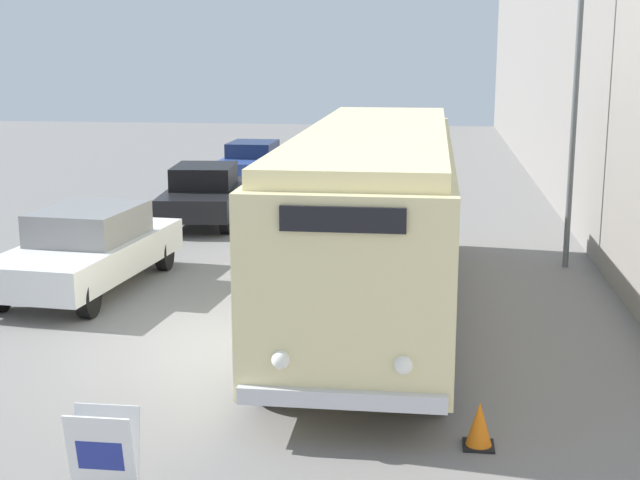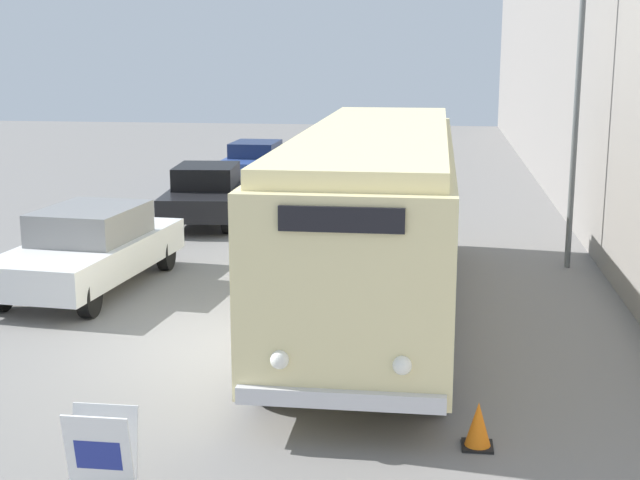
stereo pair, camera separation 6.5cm
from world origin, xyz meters
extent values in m
plane|color=slate|center=(0.00, 0.00, 0.00)|extent=(80.00, 80.00, 0.00)
cube|color=gray|center=(6.99, 10.00, 3.61)|extent=(0.30, 60.00, 7.23)
cylinder|color=black|center=(1.31, -2.00, 0.51)|extent=(0.28, 1.02, 1.02)
cylinder|color=black|center=(3.51, -2.00, 0.51)|extent=(0.28, 1.02, 1.02)
cylinder|color=black|center=(1.31, 6.25, 0.51)|extent=(0.28, 1.02, 1.02)
cylinder|color=black|center=(3.51, 6.25, 0.51)|extent=(0.28, 1.02, 1.02)
cube|color=beige|center=(2.41, 2.12, 1.73)|extent=(2.51, 11.05, 2.43)
cube|color=#F8E8A7|center=(2.41, 2.12, 3.06)|extent=(2.31, 10.61, 0.24)
cube|color=silver|center=(2.41, -3.46, 0.63)|extent=(2.39, 0.12, 0.20)
sphere|color=white|center=(1.72, -3.43, 1.06)|extent=(0.22, 0.22, 0.22)
sphere|color=white|center=(3.10, -3.43, 1.06)|extent=(0.22, 0.22, 0.22)
cube|color=black|center=(2.41, -3.42, 2.69)|extent=(1.38, 0.06, 0.28)
cube|color=white|center=(0.12, -4.87, 0.47)|extent=(0.69, 0.19, 0.94)
cube|color=white|center=(0.12, -4.70, 0.47)|extent=(0.69, 0.19, 0.94)
cube|color=navy|center=(0.12, -4.88, 0.49)|extent=(0.49, 0.06, 0.33)
cylinder|color=#595E60|center=(6.18, 5.82, 3.47)|extent=(0.12, 0.12, 6.94)
cylinder|color=black|center=(-4.06, 1.27, 0.35)|extent=(0.22, 0.69, 0.69)
cylinder|color=black|center=(-2.38, 1.12, 0.35)|extent=(0.22, 0.69, 0.69)
cylinder|color=black|center=(-3.75, 4.65, 0.35)|extent=(0.22, 0.69, 0.69)
cylinder|color=black|center=(-2.08, 4.50, 0.35)|extent=(0.22, 0.69, 0.69)
cube|color=silver|center=(-3.07, 2.88, 0.65)|extent=(2.36, 4.95, 0.61)
cube|color=gray|center=(-3.06, 3.00, 1.25)|extent=(1.84, 2.30, 0.60)
cylinder|color=black|center=(-3.18, 8.09, 0.36)|extent=(0.22, 0.72, 0.72)
cylinder|color=black|center=(-1.65, 8.23, 0.36)|extent=(0.22, 0.72, 0.72)
cylinder|color=black|center=(-3.43, 10.89, 0.36)|extent=(0.22, 0.72, 0.72)
cylinder|color=black|center=(-1.91, 11.03, 0.36)|extent=(0.22, 0.72, 0.72)
cube|color=black|center=(-2.54, 9.56, 0.64)|extent=(2.17, 4.36, 0.57)
cube|color=black|center=(-2.55, 9.66, 1.21)|extent=(1.69, 2.03, 0.57)
cylinder|color=black|center=(-3.33, 14.65, 0.34)|extent=(0.22, 0.69, 0.69)
cylinder|color=black|center=(-1.87, 14.62, 0.34)|extent=(0.22, 0.69, 0.69)
cylinder|color=black|center=(-3.27, 17.40, 0.34)|extent=(0.22, 0.69, 0.69)
cylinder|color=black|center=(-1.82, 17.37, 0.34)|extent=(0.22, 0.69, 0.69)
cube|color=#2D478C|center=(-2.57, 16.01, 0.66)|extent=(1.80, 4.19, 0.63)
cube|color=#19274D|center=(-2.57, 16.11, 1.21)|extent=(1.50, 1.90, 0.48)
cube|color=black|center=(3.97, -3.14, 0.01)|extent=(0.36, 0.36, 0.03)
cone|color=orange|center=(3.97, -3.14, 0.29)|extent=(0.30, 0.30, 0.52)
camera|label=1|loc=(3.36, -12.82, 4.51)|focal=50.00mm
camera|label=2|loc=(3.43, -12.81, 4.51)|focal=50.00mm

